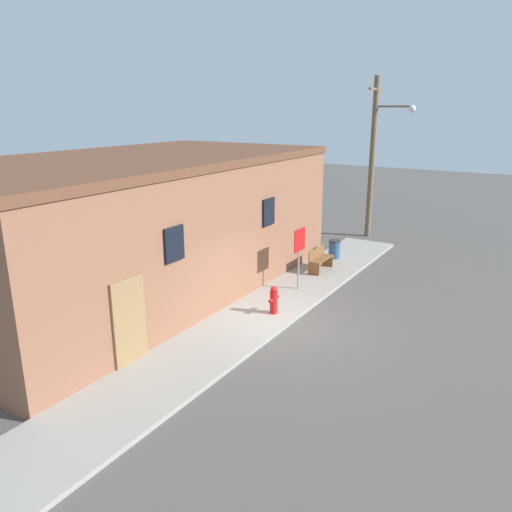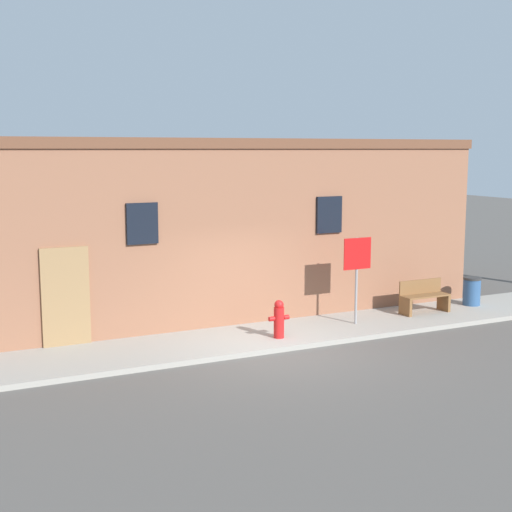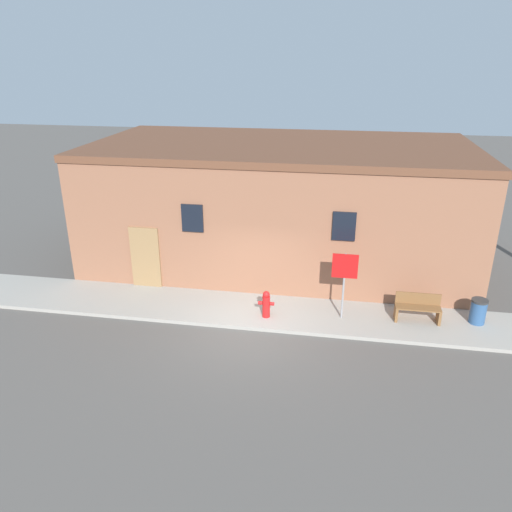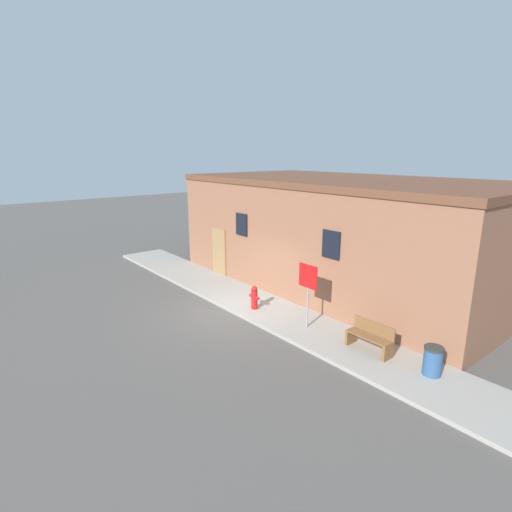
% 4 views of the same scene
% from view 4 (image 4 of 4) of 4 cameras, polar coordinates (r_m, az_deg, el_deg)
% --- Properties ---
extents(ground_plane, '(80.00, 80.00, 0.00)m').
position_cam_4_polar(ground_plane, '(14.22, -3.61, -8.09)').
color(ground_plane, '#56514C').
extents(sidewalk, '(19.92, 2.18, 0.11)m').
position_cam_4_polar(sidewalk, '(14.81, -0.15, -6.88)').
color(sidewalk, '#9E998E').
rests_on(sidewalk, ground).
extents(brick_building, '(13.66, 7.15, 4.46)m').
position_cam_4_polar(brick_building, '(17.24, 12.27, 3.41)').
color(brick_building, '#8E5B42').
rests_on(brick_building, ground).
extents(fire_hydrant, '(0.48, 0.23, 0.84)m').
position_cam_4_polar(fire_hydrant, '(14.10, -0.24, -5.94)').
color(fire_hydrant, red).
rests_on(fire_hydrant, sidewalk).
extents(stop_sign, '(0.74, 0.06, 2.05)m').
position_cam_4_polar(stop_sign, '(12.42, 7.43, -3.92)').
color(stop_sign, gray).
rests_on(stop_sign, sidewalk).
extents(bench, '(1.30, 0.44, 0.82)m').
position_cam_4_polar(bench, '(11.70, 16.00, -11.10)').
color(bench, brown).
rests_on(bench, sidewalk).
extents(trash_bin, '(0.47, 0.47, 0.74)m').
position_cam_4_polar(trash_bin, '(11.08, 23.94, -13.52)').
color(trash_bin, '#2D517F').
rests_on(trash_bin, sidewalk).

